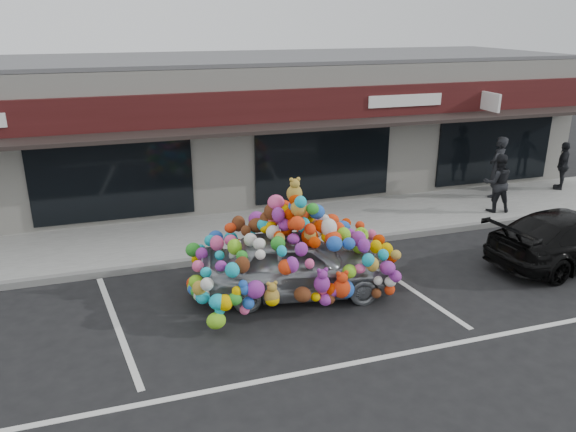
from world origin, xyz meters
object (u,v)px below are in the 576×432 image
object	(u,v)px
toy_car	(296,257)
black_sedan	(571,238)
pedestrian_c	(563,166)
pedestrian_a	(497,167)
pedestrian_b	(497,183)

from	to	relation	value
toy_car	black_sedan	size ratio (longest dim) A/B	1.04
toy_car	pedestrian_c	distance (m)	11.27
toy_car	pedestrian_a	world-z (taller)	toy_car
toy_car	black_sedan	bearing A→B (deg)	-84.05
toy_car	pedestrian_c	xyz separation A→B (m)	(10.51, 4.06, 0.10)
pedestrian_b	pedestrian_c	world-z (taller)	pedestrian_b
pedestrian_a	pedestrian_b	world-z (taller)	pedestrian_a
pedestrian_c	black_sedan	bearing A→B (deg)	3.45
black_sedan	pedestrian_a	bearing A→B (deg)	-23.18
black_sedan	pedestrian_c	size ratio (longest dim) A/B	2.76
toy_car	pedestrian_a	bearing A→B (deg)	-53.10
pedestrian_b	pedestrian_c	size ratio (longest dim) A/B	1.09
pedestrian_a	pedestrian_c	distance (m)	2.60
pedestrian_b	black_sedan	bearing A→B (deg)	98.50
pedestrian_b	pedestrian_a	bearing A→B (deg)	-111.09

